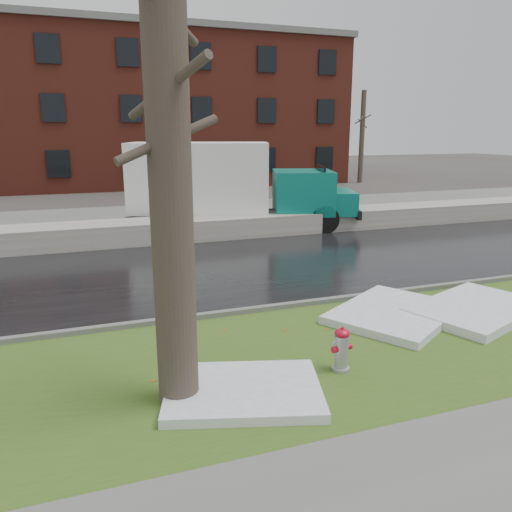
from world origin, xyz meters
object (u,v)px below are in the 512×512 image
object	(u,v)px
fire_hydrant	(342,347)
worker	(170,190)
box_truck	(227,184)
tree	(169,145)

from	to	relation	value
fire_hydrant	worker	distance (m)	11.31
fire_hydrant	box_truck	bearing A→B (deg)	75.04
fire_hydrant	worker	bearing A→B (deg)	86.30
tree	box_truck	xyz separation A→B (m)	(4.26, 11.99, -1.80)
fire_hydrant	tree	size ratio (longest dim) A/B	0.10
tree	worker	world-z (taller)	tree
fire_hydrant	box_truck	distance (m)	12.17
box_truck	worker	xyz separation A→B (m)	(-2.32, -0.76, -0.06)
tree	worker	size ratio (longest dim) A/B	3.73
fire_hydrant	tree	xyz separation A→B (m)	(-2.57, -0.01, 3.11)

